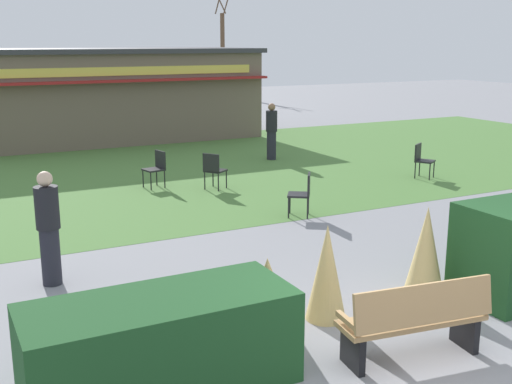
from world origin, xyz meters
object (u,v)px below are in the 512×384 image
cafe_chair_east (303,191)px  cafe_chair_north (213,168)px  park_bench (415,320)px  food_kiosk (106,94)px  person_strolling (272,131)px  cafe_chair_west (422,158)px  parked_car_east_slot (137,98)px  trash_bin (507,261)px  parked_car_center_slot (39,102)px  cafe_chair_center (157,166)px  tree_right_bg (223,52)px  person_standing (48,228)px

cafe_chair_east → cafe_chair_north: same height
park_bench → food_kiosk: size_ratio=0.16×
cafe_chair_east → person_strolling: (2.50, 5.91, 0.33)m
food_kiosk → cafe_chair_west: size_ratio=12.10×
person_strolling → parked_car_east_slot: (0.46, 15.12, -0.22)m
cafe_chair_north → parked_car_east_slot: (3.61, 18.00, 0.12)m
cafe_chair_west → parked_car_east_slot: parked_car_east_slot is taller
trash_bin → person_strolling: size_ratio=0.44×
cafe_chair_west → parked_car_center_slot: parked_car_center_slot is taller
cafe_chair_north → park_bench: bearing=-98.9°
cafe_chair_center → cafe_chair_north: same height
park_bench → parked_car_east_slot: 27.19m
park_bench → cafe_chair_center: (0.25, 9.59, 0.05)m
cafe_chair_east → parked_car_center_slot: size_ratio=0.21×
trash_bin → food_kiosk: 16.93m
park_bench → cafe_chair_center: 9.59m
park_bench → parked_car_east_slot: size_ratio=0.41×
cafe_chair_north → cafe_chair_east: bearing=-77.8°
cafe_chair_west → cafe_chair_center: same height
tree_right_bg → cafe_chair_west: bearing=-103.3°
trash_bin → food_kiosk: bearing=95.1°
cafe_chair_north → tree_right_bg: tree_right_bg is taller
cafe_chair_east → person_standing: 5.42m
parked_car_center_slot → cafe_chair_east: bearing=-85.0°
park_bench → cafe_chair_north: size_ratio=1.97×
cafe_chair_west → person_standing: size_ratio=0.53×
trash_bin → park_bench: bearing=-157.5°
trash_bin → cafe_chair_east: size_ratio=0.84×
person_strolling → trash_bin: bearing=-135.0°
cafe_chair_east → person_standing: (-5.20, -1.48, 0.33)m
person_strolling → parked_car_center_slot: bearing=70.9°
cafe_chair_east → parked_car_center_slot: (-1.84, 21.04, 0.12)m
cafe_chair_west → cafe_chair_east: size_ratio=1.00×
person_strolling → person_standing: same height
park_bench → tree_right_bg: (12.91, 33.64, 2.30)m
cafe_chair_east → cafe_chair_north: 3.10m
food_kiosk → person_strolling: size_ratio=6.37×
cafe_chair_east → parked_car_east_slot: parked_car_east_slot is taller
parked_car_center_slot → tree_right_bg: size_ratio=0.67×
food_kiosk → tree_right_bg: size_ratio=1.71×
cafe_chair_west → tree_right_bg: size_ratio=0.14×
trash_bin → parked_car_east_slot: parked_car_east_slot is taller
cafe_chair_north → parked_car_center_slot: parked_car_center_slot is taller
tree_right_bg → parked_car_east_slot: bearing=-138.9°
trash_bin → person_strolling: bearing=80.1°
cafe_chair_center → parked_car_east_slot: 17.78m
trash_bin → tree_right_bg: tree_right_bg is taller
park_bench → parked_car_center_slot: size_ratio=0.41×
park_bench → cafe_chair_west: (6.73, 7.49, 0.05)m
cafe_chair_center → person_standing: size_ratio=0.53×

